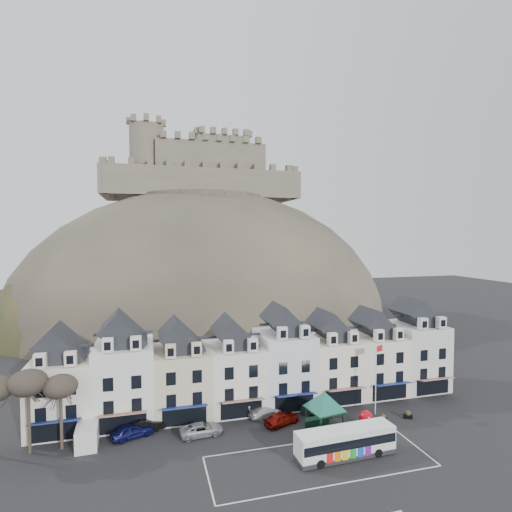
{
  "coord_description": "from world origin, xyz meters",
  "views": [
    {
      "loc": [
        -14.07,
        -33.91,
        22.28
      ],
      "look_at": [
        1.68,
        24.0,
        19.13
      ],
      "focal_mm": 28.0,
      "sensor_mm": 36.0,
      "label": 1
    }
  ],
  "objects_px": {
    "bus": "(345,441)",
    "car_black": "(144,425)",
    "car_navy": "(132,430)",
    "car_charcoal": "(317,409)",
    "flagpole": "(376,374)",
    "car_silver": "(201,429)",
    "car_white": "(265,411)",
    "white_van": "(88,433)",
    "car_maroon": "(282,418)",
    "bus_shelter": "(325,401)",
    "red_buoy": "(366,419)"
  },
  "relations": [
    {
      "from": "car_navy",
      "to": "car_white",
      "type": "relative_size",
      "value": 1.07
    },
    {
      "from": "car_navy",
      "to": "car_maroon",
      "type": "height_order",
      "value": "car_navy"
    },
    {
      "from": "white_van",
      "to": "car_charcoal",
      "type": "relative_size",
      "value": 1.24
    },
    {
      "from": "car_maroon",
      "to": "bus",
      "type": "bearing_deg",
      "value": -175.26
    },
    {
      "from": "white_van",
      "to": "car_black",
      "type": "bearing_deg",
      "value": 7.47
    },
    {
      "from": "car_silver",
      "to": "car_charcoal",
      "type": "bearing_deg",
      "value": -89.93
    },
    {
      "from": "flagpole",
      "to": "car_charcoal",
      "type": "relative_size",
      "value": 2.18
    },
    {
      "from": "flagpole",
      "to": "bus",
      "type": "bearing_deg",
      "value": -137.05
    },
    {
      "from": "bus",
      "to": "car_navy",
      "type": "distance_m",
      "value": 22.96
    },
    {
      "from": "bus_shelter",
      "to": "car_charcoal",
      "type": "bearing_deg",
      "value": 67.58
    },
    {
      "from": "car_black",
      "to": "car_charcoal",
      "type": "xyz_separation_m",
      "value": [
        20.79,
        -1.12,
        -0.09
      ]
    },
    {
      "from": "bus",
      "to": "car_black",
      "type": "height_order",
      "value": "bus"
    },
    {
      "from": "bus",
      "to": "car_black",
      "type": "relative_size",
      "value": 2.25
    },
    {
      "from": "white_van",
      "to": "car_white",
      "type": "distance_m",
      "value": 20.16
    },
    {
      "from": "car_navy",
      "to": "car_charcoal",
      "type": "height_order",
      "value": "car_navy"
    },
    {
      "from": "flagpole",
      "to": "white_van",
      "type": "distance_m",
      "value": 33.92
    },
    {
      "from": "car_silver",
      "to": "car_navy",
      "type": "bearing_deg",
      "value": 73.37
    },
    {
      "from": "flagpole",
      "to": "car_black",
      "type": "xyz_separation_m",
      "value": [
        -27.9,
        2.92,
        -4.29
      ]
    },
    {
      "from": "red_buoy",
      "to": "car_charcoal",
      "type": "distance_m",
      "value": 6.21
    },
    {
      "from": "bus_shelter",
      "to": "car_silver",
      "type": "distance_m",
      "value": 14.17
    },
    {
      "from": "white_van",
      "to": "bus",
      "type": "bearing_deg",
      "value": -23.27
    },
    {
      "from": "red_buoy",
      "to": "car_white",
      "type": "distance_m",
      "value": 11.94
    },
    {
      "from": "car_navy",
      "to": "car_black",
      "type": "xyz_separation_m",
      "value": [
        1.21,
        1.02,
        -0.03
      ]
    },
    {
      "from": "white_van",
      "to": "car_charcoal",
      "type": "bearing_deg",
      "value": -2.74
    },
    {
      "from": "bus",
      "to": "car_maroon",
      "type": "relative_size",
      "value": 2.39
    },
    {
      "from": "car_silver",
      "to": "car_white",
      "type": "xyz_separation_m",
      "value": [
        8.16,
        2.5,
        -0.04
      ]
    },
    {
      "from": "flagpole",
      "to": "white_van",
      "type": "relative_size",
      "value": 1.75
    },
    {
      "from": "car_black",
      "to": "red_buoy",
      "type": "bearing_deg",
      "value": -115.24
    },
    {
      "from": "white_van",
      "to": "car_maroon",
      "type": "xyz_separation_m",
      "value": [
        21.38,
        -1.49,
        -0.39
      ]
    },
    {
      "from": "flagpole",
      "to": "car_silver",
      "type": "xyz_separation_m",
      "value": [
        -21.68,
        0.42,
        -4.39
      ]
    },
    {
      "from": "car_black",
      "to": "car_maroon",
      "type": "relative_size",
      "value": 1.06
    },
    {
      "from": "red_buoy",
      "to": "car_charcoal",
      "type": "xyz_separation_m",
      "value": [
        -4.0,
        4.73,
        -0.38
      ]
    },
    {
      "from": "car_silver",
      "to": "bus_shelter",
      "type": "bearing_deg",
      "value": -107.33
    },
    {
      "from": "car_navy",
      "to": "car_maroon",
      "type": "distance_m",
      "value": 16.92
    },
    {
      "from": "car_charcoal",
      "to": "bus_shelter",
      "type": "bearing_deg",
      "value": -170.89
    },
    {
      "from": "bus_shelter",
      "to": "car_white",
      "type": "bearing_deg",
      "value": 125.89
    },
    {
      "from": "white_van",
      "to": "car_navy",
      "type": "bearing_deg",
      "value": -2.59
    },
    {
      "from": "bus_shelter",
      "to": "white_van",
      "type": "bearing_deg",
      "value": 161.07
    },
    {
      "from": "bus",
      "to": "car_navy",
      "type": "xyz_separation_m",
      "value": [
        -20.83,
        9.61,
        -0.82
      ]
    },
    {
      "from": "red_buoy",
      "to": "car_maroon",
      "type": "distance_m",
      "value": 9.75
    },
    {
      "from": "car_maroon",
      "to": "car_navy",
      "type": "bearing_deg",
      "value": 63.63
    },
    {
      "from": "bus_shelter",
      "to": "car_charcoal",
      "type": "height_order",
      "value": "bus_shelter"
    },
    {
      "from": "bus",
      "to": "car_navy",
      "type": "bearing_deg",
      "value": 152.7
    },
    {
      "from": "bus_shelter",
      "to": "car_silver",
      "type": "bearing_deg",
      "value": 158.8
    },
    {
      "from": "white_van",
      "to": "car_white",
      "type": "xyz_separation_m",
      "value": [
        20.13,
        1.01,
        -0.5
      ]
    },
    {
      "from": "bus",
      "to": "white_van",
      "type": "height_order",
      "value": "bus"
    },
    {
      "from": "white_van",
      "to": "car_charcoal",
      "type": "xyz_separation_m",
      "value": [
        26.53,
        -0.11,
        -0.46
      ]
    },
    {
      "from": "flagpole",
      "to": "car_navy",
      "type": "distance_m",
      "value": 29.48
    },
    {
      "from": "car_silver",
      "to": "car_white",
      "type": "height_order",
      "value": "car_silver"
    },
    {
      "from": "bus_shelter",
      "to": "car_black",
      "type": "xyz_separation_m",
      "value": [
        -19.79,
        5.38,
        -2.82
      ]
    }
  ]
}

